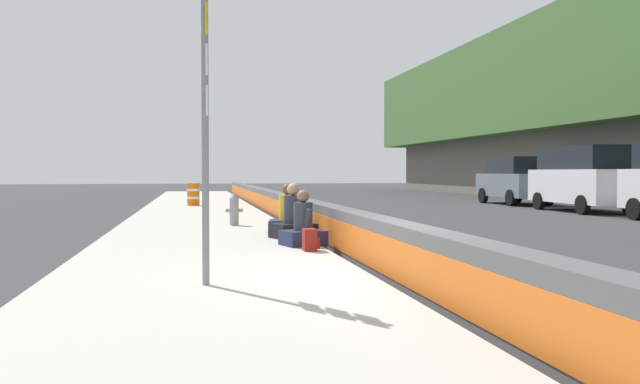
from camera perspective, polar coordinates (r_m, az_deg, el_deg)
ground_plane at (r=9.19m, az=7.32°, el=-8.02°), size 160.00×160.00×0.00m
sidewalk_strip at (r=8.72m, az=-9.61°, el=-8.09°), size 80.00×4.40×0.14m
jersey_barrier at (r=9.12m, az=7.31°, el=-5.40°), size 76.00×0.45×0.85m
route_sign_post at (r=8.26m, az=-10.04°, el=6.42°), size 0.44×0.09×3.60m
fire_hydrant at (r=17.40m, az=-7.56°, el=-1.45°), size 0.26×0.46×0.88m
seated_person_foreground at (r=12.55m, az=-1.50°, el=-3.19°), size 0.85×0.92×1.07m
seated_person_middle at (r=13.94m, az=-2.39°, el=-2.56°), size 0.96×1.04×1.18m
seated_person_rear at (r=15.05m, az=-2.89°, el=-2.28°), size 0.85×0.94×1.15m
backpack at (r=11.69m, az=-0.88°, el=-4.25°), size 0.32×0.28×0.40m
construction_barrel at (r=28.00m, az=-11.08°, el=-0.19°), size 0.54×0.54×0.95m
parked_car_fourth at (r=27.35m, az=22.10°, el=1.21°), size 5.17×2.26×2.56m
parked_car_midline at (r=32.58m, az=16.76°, el=1.03°), size 4.85×2.17×2.28m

